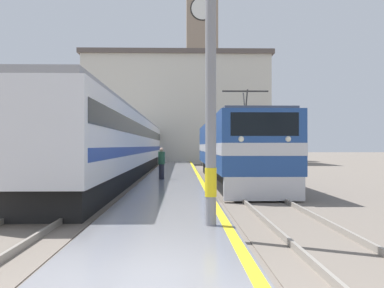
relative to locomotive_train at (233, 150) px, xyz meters
The scene contains 10 objects.
ground_plane 12.03m from the locomotive_train, 105.69° to the left, with size 200.00×200.00×0.00m, color #70665B.
platform 7.39m from the locomotive_train, 116.47° to the left, with size 3.01×140.00×0.30m.
rail_track_near 6.69m from the locomotive_train, 90.00° to the left, with size 2.83×140.00×0.16m.
rail_track_far 9.33m from the locomotive_train, 135.20° to the left, with size 2.83×140.00×0.16m.
locomotive_train is the anchor object (origin of this frame).
passenger_train 8.15m from the locomotive_train, 143.03° to the left, with size 2.92×37.35×3.84m.
catenary_mast 15.20m from the locomotive_train, 98.00° to the right, with size 2.50×0.25×7.52m.
person_on_platform 4.27m from the locomotive_train, 154.12° to the right, with size 0.34×0.34×1.57m.
clock_tower 40.24m from the locomotive_train, 89.96° to the left, with size 5.33×5.33×27.27m.
station_building 27.24m from the locomotive_train, 97.13° to the left, with size 20.53×9.11×12.09m.
Camera 1 is at (0.41, -5.67, 1.95)m, focal length 42.00 mm.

